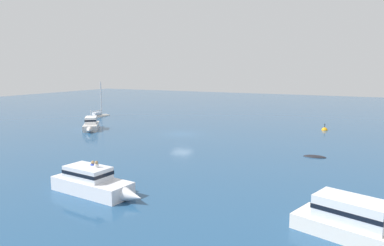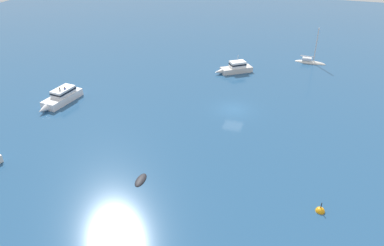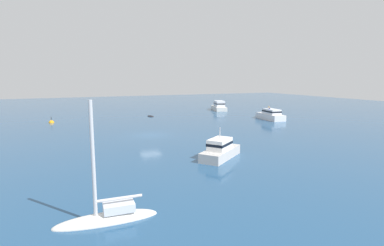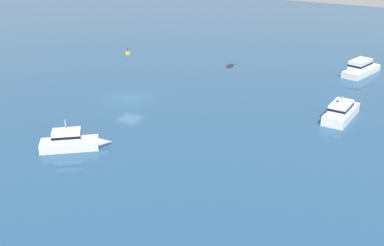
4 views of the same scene
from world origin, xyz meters
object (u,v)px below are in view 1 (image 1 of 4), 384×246
(powerboat_2, at_px, (362,225))
(skiff, at_px, (315,157))
(yacht, at_px, (99,116))
(channel_buoy, at_px, (324,130))
(powerboat, at_px, (93,182))
(powerboat_1, at_px, (91,125))

(powerboat_2, bearing_deg, skiff, 122.12)
(yacht, distance_m, channel_buoy, 37.95)
(powerboat, xyz_separation_m, channel_buoy, (-34.45, 10.88, -0.78))
(powerboat, height_order, skiff, powerboat)
(powerboat_1, distance_m, yacht, 14.06)
(skiff, xyz_separation_m, powerboat_2, (16.98, 4.74, 0.84))
(powerboat, relative_size, yacht, 1.14)
(powerboat_1, distance_m, powerboat_2, 40.23)
(powerboat_2, xyz_separation_m, channel_buoy, (-33.67, -5.92, -0.84))
(powerboat, xyz_separation_m, yacht, (-31.26, -26.94, -0.60))
(channel_buoy, bearing_deg, yacht, -85.19)
(powerboat_1, xyz_separation_m, yacht, (-11.27, -8.39, -0.54))
(powerboat, distance_m, channel_buoy, 36.13)
(skiff, xyz_separation_m, channel_buoy, (-16.69, -1.17, 0.00))
(skiff, xyz_separation_m, yacht, (-13.51, -38.99, 0.18))
(powerboat_2, height_order, yacht, yacht)
(skiff, relative_size, channel_buoy, 1.67)
(powerboat, bearing_deg, powerboat_1, 138.25)
(powerboat, xyz_separation_m, skiff, (-17.75, 12.05, -0.78))
(powerboat_1, bearing_deg, powerboat, 5.64)
(yacht, relative_size, channel_buoy, 4.90)
(powerboat, bearing_deg, powerboat_2, 8.04)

